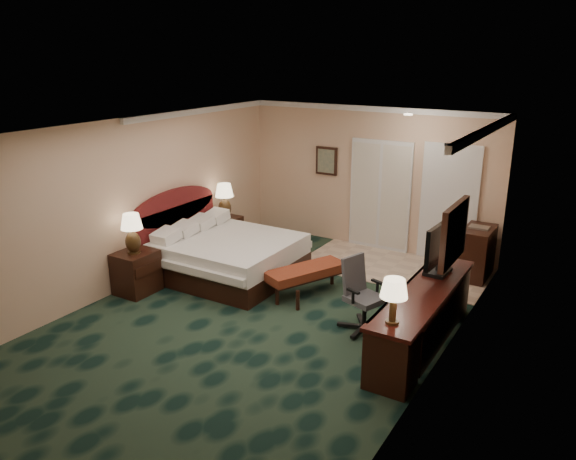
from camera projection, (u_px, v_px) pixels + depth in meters
The scene contains 24 objects.
floor at pixel (260, 320), 8.01m from camera, with size 5.00×7.50×0.00m, color black.
ceiling at pixel (257, 130), 7.18m from camera, with size 5.00×7.50×0.00m, color silver.
wall_back at pixel (369, 178), 10.65m from camera, with size 5.00×0.00×2.70m, color #DCAC8A.
wall_front at pixel (0, 351), 4.54m from camera, with size 5.00×0.00×2.70m, color #DCAC8A.
wall_left at pixel (127, 205), 8.83m from camera, with size 0.00×7.50×2.70m, color #DCAC8A.
wall_right at pixel (442, 265), 6.37m from camera, with size 0.00×7.50×2.70m, color #DCAC8A.
crown_molding at pixel (257, 134), 7.20m from camera, with size 5.00×7.50×0.10m, color white, non-canonical shape.
tile_patch at pixel (394, 267), 9.93m from camera, with size 3.20×1.70×0.01m, color tan.
headboard at pixel (176, 228), 9.81m from camera, with size 0.12×2.00×1.40m, color #4F1512, non-canonical shape.
entry_door at pixel (449, 205), 9.96m from camera, with size 1.02×0.06×2.18m, color white.
closet_doors at pixel (380, 196), 10.59m from camera, with size 1.20×0.06×2.10m, color beige.
wall_art at pixel (326, 161), 10.98m from camera, with size 0.45×0.06×0.55m, color #53645E.
wall_mirror at pixel (454, 233), 6.81m from camera, with size 0.05×0.95×0.75m, color white.
bed at pixel (230, 257), 9.48m from camera, with size 2.08×1.93×0.66m, color white.
nightstand_near at pixel (136, 272), 8.83m from camera, with size 0.54×0.61×0.67m, color black.
nightstand_far at pixel (224, 234), 10.69m from camera, with size 0.52×0.60×0.65m, color black.
lamp_near at pixel (132, 234), 8.61m from camera, with size 0.34×0.34×0.63m, color black, non-canonical shape.
lamp_far at pixel (225, 201), 10.53m from camera, with size 0.34×0.34×0.65m, color black, non-canonical shape.
bed_bench at pixel (306, 281), 8.80m from camera, with size 0.46×1.32×0.45m, color brown.
desk at pixel (422, 318), 7.21m from camera, with size 0.58×2.69×0.78m, color black.
tv at pixel (439, 248), 7.52m from camera, with size 0.08×0.92×0.72m, color black.
desk_lamp at pixel (393, 301), 6.16m from camera, with size 0.31×0.31×0.54m, color black, non-canonical shape.
desk_chair at pixel (365, 296), 7.57m from camera, with size 0.59×0.55×1.02m, color #3F404A, non-canonical shape.
minibar at pixel (477, 253), 9.39m from camera, with size 0.46×0.82×0.87m, color black.
Camera 1 is at (4.08, -5.99, 3.68)m, focal length 35.00 mm.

